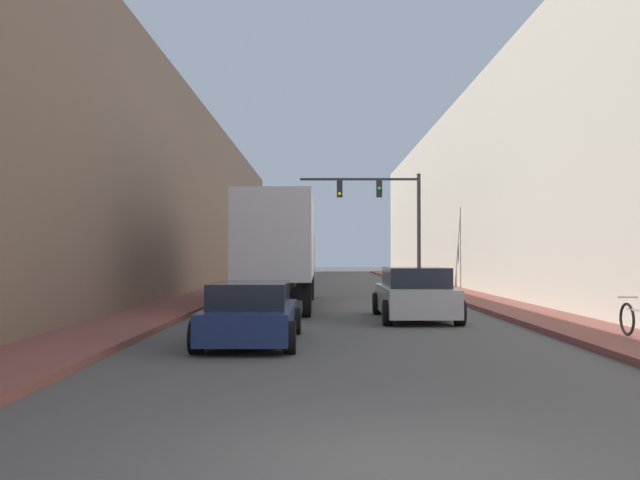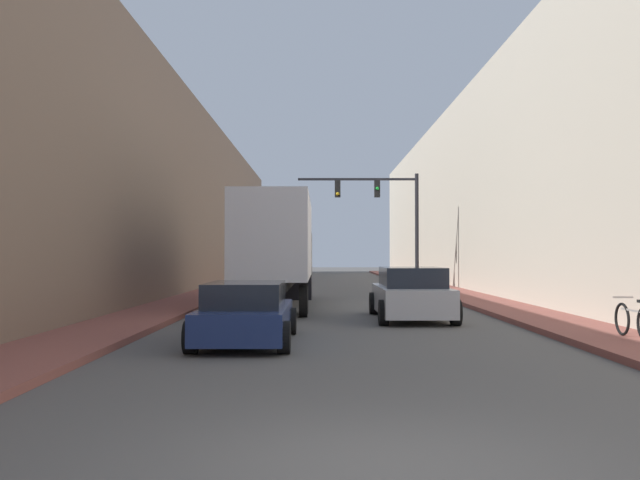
{
  "view_description": "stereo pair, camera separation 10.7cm",
  "coord_description": "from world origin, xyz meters",
  "px_view_note": "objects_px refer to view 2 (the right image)",
  "views": [
    {
      "loc": [
        -0.7,
        -6.36,
        1.92
      ],
      "look_at": [
        -0.65,
        15.31,
        2.36
      ],
      "focal_mm": 40.0,
      "sensor_mm": 36.0,
      "label": 1
    },
    {
      "loc": [
        -0.59,
        -6.36,
        1.92
      ],
      "look_at": [
        -0.65,
        15.31,
        2.36
      ],
      "focal_mm": 40.0,
      "sensor_mm": 36.0,
      "label": 2
    }
  ],
  "objects_px": {
    "sedan_car": "(248,314)",
    "suv_car": "(413,294)",
    "traffic_signal_gantry": "(390,209)",
    "semi_truck": "(280,247)",
    "parked_bicycle": "(636,321)"
  },
  "relations": [
    {
      "from": "sedan_car",
      "to": "traffic_signal_gantry",
      "type": "height_order",
      "value": "traffic_signal_gantry"
    },
    {
      "from": "semi_truck",
      "to": "parked_bicycle",
      "type": "xyz_separation_m",
      "value": [
        8.17,
        -11.45,
        -1.67
      ]
    },
    {
      "from": "sedan_car",
      "to": "suv_car",
      "type": "relative_size",
      "value": 0.95
    },
    {
      "from": "sedan_car",
      "to": "traffic_signal_gantry",
      "type": "distance_m",
      "value": 23.13
    },
    {
      "from": "semi_truck",
      "to": "parked_bicycle",
      "type": "distance_m",
      "value": 14.17
    },
    {
      "from": "suv_car",
      "to": "parked_bicycle",
      "type": "bearing_deg",
      "value": -57.05
    },
    {
      "from": "sedan_car",
      "to": "suv_car",
      "type": "distance_m",
      "value": 7.05
    },
    {
      "from": "semi_truck",
      "to": "sedan_car",
      "type": "xyz_separation_m",
      "value": [
        -0.03,
        -11.01,
        -1.56
      ]
    },
    {
      "from": "sedan_car",
      "to": "traffic_signal_gantry",
      "type": "relative_size",
      "value": 0.73
    },
    {
      "from": "semi_truck",
      "to": "suv_car",
      "type": "distance_m",
      "value": 7.04
    },
    {
      "from": "traffic_signal_gantry",
      "to": "parked_bicycle",
      "type": "height_order",
      "value": "traffic_signal_gantry"
    },
    {
      "from": "parked_bicycle",
      "to": "sedan_car",
      "type": "bearing_deg",
      "value": 176.91
    },
    {
      "from": "sedan_car",
      "to": "semi_truck",
      "type": "bearing_deg",
      "value": 89.84
    },
    {
      "from": "semi_truck",
      "to": "traffic_signal_gantry",
      "type": "xyz_separation_m",
      "value": [
        5.18,
        11.23,
        2.11
      ]
    },
    {
      "from": "semi_truck",
      "to": "traffic_signal_gantry",
      "type": "distance_m",
      "value": 12.54
    }
  ]
}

